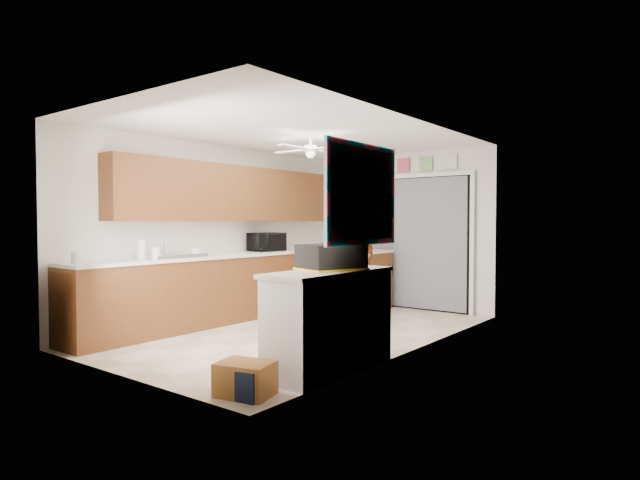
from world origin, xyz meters
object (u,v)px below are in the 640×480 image
Objects in this scene: microwave at (267,242)px; cardboard_box at (245,379)px; dog at (331,314)px; navy_crate at (245,381)px; suitcase at (331,257)px; cup at (196,253)px; paper_towel_roll at (141,250)px; man at (359,262)px.

microwave is 1.18× the size of cardboard_box.
microwave reaches higher than dog.
suitcase is at bearing 86.23° from navy_crate.
dog is (1.61, 0.79, -0.74)m from cup.
navy_crate is (2.46, -1.51, -0.87)m from cup.
paper_towel_roll reaches higher than dog.
navy_crate is at bearing -90.87° from dog.
suitcase is 1.41m from cardboard_box.
cardboard_box is (-0.07, -1.06, -0.92)m from suitcase.
navy_crate is at bearing -153.47° from man.
microwave is 1.46m from cup.
cardboard_box is at bearing -17.23° from paper_towel_roll.
paper_towel_roll is 0.14× the size of man.
man is (-1.39, 3.75, 0.65)m from cardboard_box.
man reaches higher than suitcase.
paper_towel_roll is at bearing -171.88° from microwave.
microwave reaches higher than cup.
dog is at bearing 40.17° from paper_towel_roll.
man reaches higher than microwave.
microwave reaches higher than navy_crate.
cup is 0.72m from paper_towel_roll.
microwave is 0.33× the size of man.
man is (1.07, 2.24, -0.20)m from cup.
navy_crate is at bearing -74.93° from suitcase.
man is 2.47× the size of dog.
man is (-1.46, 2.69, -0.28)m from suitcase.
dog reaches higher than cardboard_box.
microwave is 4.17× the size of cup.
dog is at bearing 110.10° from navy_crate.
suitcase is (2.69, 0.25, 0.01)m from paper_towel_roll.
navy_crate is (0.00, 0.00, -0.02)m from cardboard_box.
paper_towel_roll reaches higher than navy_crate.
man is at bearing 64.40° from cup.
navy_crate is at bearing 0.00° from cardboard_box.
cup is at bearing -171.30° from suitcase.
cup is 0.08× the size of man.
paper_towel_roll is 0.52× the size of cardboard_box.
suitcase is 0.88× the size of dog.
navy_crate is 4.05m from man.
cup reaches higher than dog.
cup is at bearing 148.38° from navy_crate.
microwave is 1.32× the size of navy_crate.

